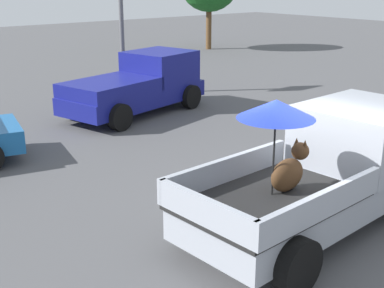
{
  "coord_description": "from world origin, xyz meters",
  "views": [
    {
      "loc": [
        -6.58,
        -4.86,
        4.05
      ],
      "look_at": [
        -0.83,
        2.2,
        1.1
      ],
      "focal_mm": 48.38,
      "sensor_mm": 36.0,
      "label": 1
    }
  ],
  "objects": [
    {
      "name": "ground_plane",
      "position": [
        0.0,
        0.0,
        0.0
      ],
      "size": [
        80.0,
        80.0,
        0.0
      ],
      "primitive_type": "plane",
      "color": "#4C4C4F"
    },
    {
      "name": "pickup_truck_main",
      "position": [
        0.45,
        0.03,
        0.97
      ],
      "size": [
        5.14,
        2.46,
        2.37
      ],
      "rotation": [
        0.0,
        0.0,
        0.05
      ],
      "color": "black",
      "rests_on": "ground"
    },
    {
      "name": "pickup_truck_red",
      "position": [
        2.09,
        8.37,
        0.87
      ],
      "size": [
        5.09,
        3.02,
        1.8
      ],
      "rotation": [
        0.0,
        0.0,
        0.23
      ],
      "color": "black",
      "rests_on": "ground"
    }
  ]
}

